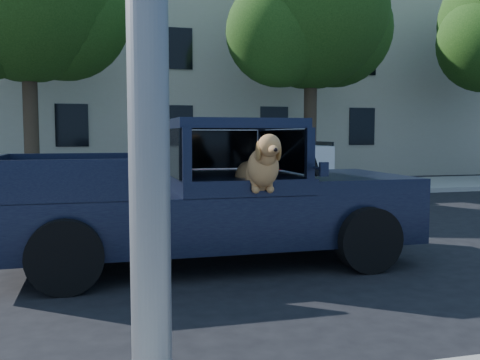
% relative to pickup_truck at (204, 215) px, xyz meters
% --- Properties ---
extents(ground, '(120.00, 120.00, 0.00)m').
position_rel_pickup_truck_xyz_m(ground, '(0.61, 0.10, -0.70)').
color(ground, black).
rests_on(ground, ground).
extents(far_sidewalk, '(60.00, 4.00, 0.15)m').
position_rel_pickup_truck_xyz_m(far_sidewalk, '(0.61, 9.30, -0.62)').
color(far_sidewalk, gray).
rests_on(far_sidewalk, ground).
extents(lane_stripes, '(21.60, 0.14, 0.01)m').
position_rel_pickup_truck_xyz_m(lane_stripes, '(2.61, 3.50, -0.69)').
color(lane_stripes, silver).
rests_on(lane_stripes, ground).
extents(street_tree_left, '(6.00, 5.20, 8.60)m').
position_rel_pickup_truck_xyz_m(street_tree_left, '(-3.35, 9.72, 5.01)').
color(street_tree_left, '#332619').
rests_on(street_tree_left, ground).
extents(street_tree_mid, '(6.00, 5.20, 8.60)m').
position_rel_pickup_truck_xyz_m(street_tree_mid, '(5.65, 9.72, 5.01)').
color(street_tree_mid, '#332619').
rests_on(street_tree_mid, ground).
extents(building_main, '(26.00, 6.00, 9.00)m').
position_rel_pickup_truck_xyz_m(building_main, '(3.61, 16.60, 3.80)').
color(building_main, '#B9B299').
rests_on(building_main, ground).
extents(pickup_truck, '(5.78, 2.95, 2.07)m').
position_rel_pickup_truck_xyz_m(pickup_truck, '(0.00, 0.00, 0.00)').
color(pickup_truck, black).
rests_on(pickup_truck, ground).
extents(mail_truck, '(4.38, 2.48, 2.32)m').
position_rel_pickup_truck_xyz_m(mail_truck, '(3.09, 7.97, 0.31)').
color(mail_truck, silver).
rests_on(mail_truck, ground).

